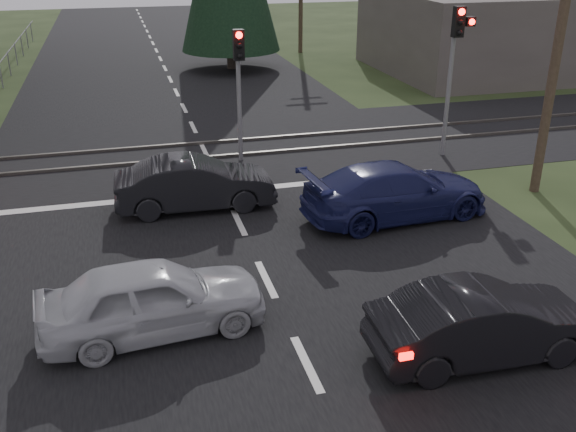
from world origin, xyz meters
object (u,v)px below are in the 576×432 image
object	(u,v)px
silver_car	(153,298)
blue_sedan	(396,191)
utility_pole_near	(563,17)
dark_hatchback	(484,324)
traffic_signal_center	(239,73)
traffic_signal_right	(456,53)
dark_car_far	(195,184)

from	to	relation	value
silver_car	blue_sedan	bearing A→B (deg)	-65.16
utility_pole_near	dark_hatchback	xyz separation A→B (m)	(-5.55, -6.53, -4.08)
traffic_signal_center	silver_car	bearing A→B (deg)	-110.63
traffic_signal_center	dark_hatchback	world-z (taller)	traffic_signal_center
traffic_signal_right	silver_car	distance (m)	12.90
traffic_signal_right	silver_car	size ratio (longest dim) A/B	1.16
utility_pole_near	dark_hatchback	size ratio (longest dim) A/B	2.29
traffic_signal_center	dark_car_far	world-z (taller)	traffic_signal_center
traffic_signal_right	utility_pole_near	xyz separation A→B (m)	(0.95, -3.47, 1.41)
dark_hatchback	dark_car_far	xyz separation A→B (m)	(-3.86, 7.77, 0.03)
utility_pole_near	dark_car_far	size ratio (longest dim) A/B	2.18
utility_pole_near	silver_car	world-z (taller)	utility_pole_near
silver_car	dark_hatchback	bearing A→B (deg)	-117.77
traffic_signal_right	utility_pole_near	size ratio (longest dim) A/B	0.52
traffic_signal_right	dark_hatchback	bearing A→B (deg)	-114.67
utility_pole_near	silver_car	size ratio (longest dim) A/B	2.23
dark_hatchback	silver_car	xyz separation A→B (m)	(-5.34, 2.20, 0.04)
traffic_signal_right	blue_sedan	bearing A→B (deg)	-131.27
blue_sedan	dark_hatchback	bearing A→B (deg)	165.29
traffic_signal_center	blue_sedan	world-z (taller)	traffic_signal_center
silver_car	blue_sedan	world-z (taller)	blue_sedan
traffic_signal_center	dark_car_far	xyz separation A→B (m)	(-1.91, -3.44, -2.13)
dark_hatchback	dark_car_far	world-z (taller)	dark_car_far
utility_pole_near	dark_car_far	bearing A→B (deg)	172.49
utility_pole_near	dark_car_far	xyz separation A→B (m)	(-9.41, 1.24, -4.05)
traffic_signal_right	dark_car_far	bearing A→B (deg)	-165.19
traffic_signal_center	dark_hatchback	xyz separation A→B (m)	(1.95, -11.21, -2.16)
silver_car	dark_car_far	world-z (taller)	silver_car
traffic_signal_center	utility_pole_near	world-z (taller)	utility_pole_near
traffic_signal_right	silver_car	world-z (taller)	traffic_signal_right
traffic_signal_right	traffic_signal_center	size ratio (longest dim) A/B	1.15
dark_hatchback	dark_car_far	size ratio (longest dim) A/B	0.95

